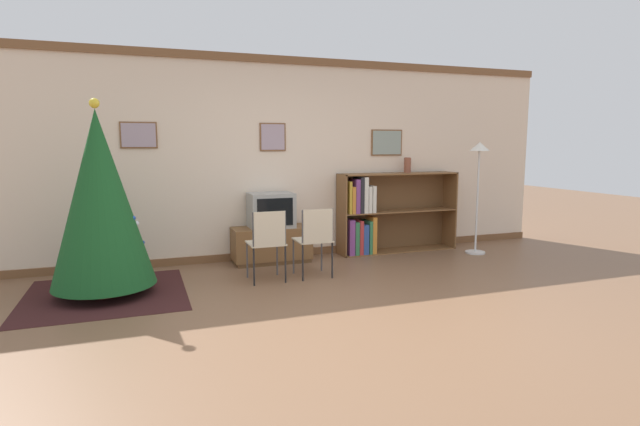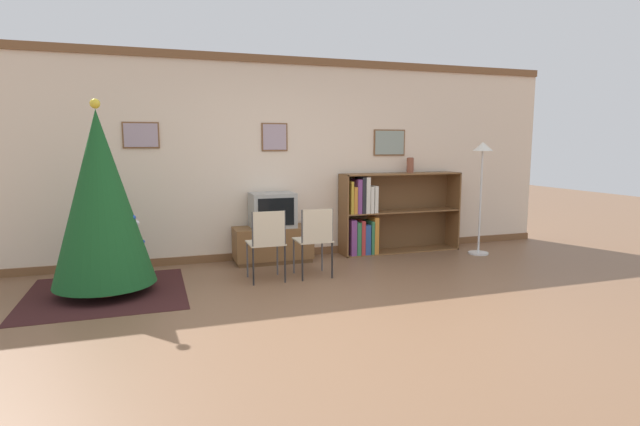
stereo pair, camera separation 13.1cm
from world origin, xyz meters
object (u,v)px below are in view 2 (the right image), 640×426
television (272,210)px  folding_chair_left (267,241)px  tv_console (273,244)px  bookshelf (379,216)px  folding_chair_right (315,238)px  vase (410,165)px  christmas_tree (101,199)px  standing_lamp (482,169)px

television → folding_chair_left: (-0.28, -0.93, -0.22)m
tv_console → bookshelf: bookshelf is taller
bookshelf → folding_chair_right: bearing=-142.4°
folding_chair_right → bookshelf: bookshelf is taller
tv_console → folding_chair_left: 1.00m
folding_chair_right → vase: (1.79, 1.03, 0.78)m
tv_console → television: 0.46m
television → bookshelf: bookshelf is taller
bookshelf → vase: bearing=5.5°
folding_chair_left → bookshelf: 2.09m
christmas_tree → television: bearing=22.3°
television → folding_chair_left: size_ratio=0.69×
folding_chair_left → bookshelf: size_ratio=0.46×
folding_chair_left → christmas_tree: bearing=176.2°
tv_console → folding_chair_left: (-0.28, -0.93, 0.24)m
folding_chair_right → television: bearing=106.9°
christmas_tree → vase: christmas_tree is taller
television → folding_chair_right: size_ratio=0.69×
folding_chair_left → bookshelf: bookshelf is taller
vase → standing_lamp: 0.99m
folding_chair_left → folding_chair_right: (0.56, 0.00, 0.00)m
christmas_tree → television: christmas_tree is taller
folding_chair_left → tv_console: bearing=73.1°
bookshelf → standing_lamp: (1.32, -0.53, 0.67)m
standing_lamp → folding_chair_right: bearing=-170.0°
christmas_tree → standing_lamp: 4.88m
folding_chair_right → folding_chair_left: bearing=180.0°
folding_chair_left → vase: bearing=23.7°
christmas_tree → folding_chair_left: christmas_tree is taller
folding_chair_left → folding_chair_right: same height
television → bookshelf: size_ratio=0.32×
television → tv_console: bearing=90.0°
television → standing_lamp: bearing=-9.2°
christmas_tree → standing_lamp: (4.86, 0.35, 0.21)m
television → standing_lamp: 2.96m
folding_chair_left → folding_chair_right: 0.56m
folding_chair_left → vase: vase is taller
folding_chair_right → standing_lamp: (2.60, 0.46, 0.74)m
christmas_tree → standing_lamp: bearing=4.1°
bookshelf → vase: (0.51, 0.05, 0.71)m
tv_console → folding_chair_left: size_ratio=1.24×
bookshelf → standing_lamp: bearing=-21.8°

